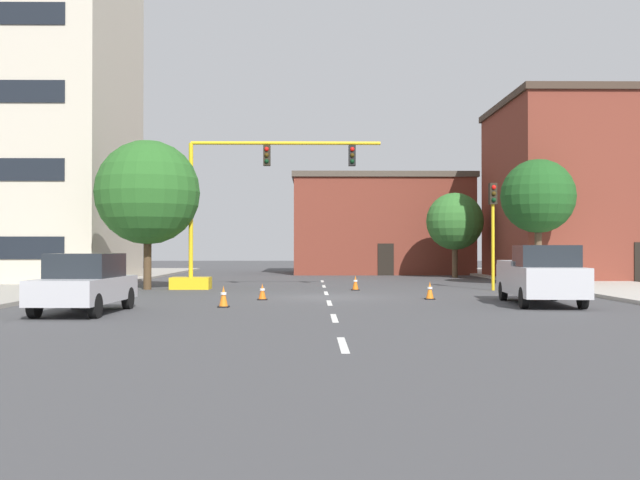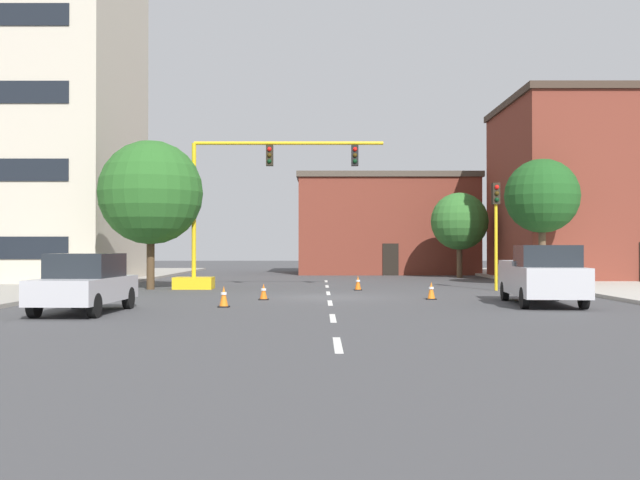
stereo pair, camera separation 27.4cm
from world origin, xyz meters
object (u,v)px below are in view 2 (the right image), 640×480
Objects in this scene: traffic_light_pole_right at (493,211)px; traffic_cone_roadside_d at (429,291)px; traffic_cone_roadside_a at (355,283)px; traffic_cone_roadside_b at (261,292)px; traffic_signal_gantry at (219,240)px; tree_left_near at (148,193)px; tree_right_far at (457,221)px; tree_right_mid at (539,196)px; pickup_truck_silver at (539,276)px; sedan_silver_near_left at (82,283)px; traffic_cone_roadside_c at (221,297)px.

traffic_cone_roadside_d is (-3.76, -5.75, -3.20)m from traffic_light_pole_right.
traffic_cone_roadside_a reaches higher than traffic_cone_roadside_b.
traffic_signal_gantry is 3.86m from tree_left_near.
traffic_cone_roadside_a is (-7.17, -13.91, -3.26)m from tree_right_far.
tree_right_mid is at bearing 54.56° from traffic_cone_roadside_d.
traffic_cone_roadside_d is at bearing 143.67° from pickup_truck_silver.
traffic_signal_gantry reaches higher than tree_right_mid.
sedan_silver_near_left is 7.27m from traffic_cone_roadside_b.
tree_right_mid is at bearing -76.85° from tree_right_far.
tree_right_far is at bearing 38.37° from tree_left_near.
tree_left_near reaches higher than tree_right_far.
traffic_light_pole_right is 5.44m from tree_right_mid.
tree_left_near reaches higher than traffic_cone_roadside_a.
tree_left_near reaches higher than traffic_cone_roadside_b.
tree_right_mid is at bearing 73.16° from pickup_truck_silver.
pickup_truck_silver is 9.78m from traffic_cone_roadside_b.
tree_right_far reaches higher than sedan_silver_near_left.
tree_left_near is 10.27× the size of traffic_cone_roadside_a.
sedan_silver_near_left is at bearing -152.91° from traffic_cone_roadside_d.
tree_right_far is 8.15× the size of traffic_cone_roadside_a.
traffic_light_pole_right is (12.42, -1.22, 1.25)m from traffic_signal_gantry.
tree_right_far is (16.63, 13.17, -0.85)m from tree_left_near.
tree_left_near is at bearing 149.12° from pickup_truck_silver.
tree_left_near is at bearing 94.18° from sedan_silver_near_left.
traffic_signal_gantry is 2.01× the size of traffic_light_pole_right.
traffic_cone_roadside_b is at bearing -70.69° from traffic_signal_gantry.
traffic_cone_roadside_d is (10.96, 5.61, -0.56)m from sedan_silver_near_left.
sedan_silver_near_left is at bearing -126.68° from traffic_cone_roadside_a.
tree_right_far reaches higher than traffic_cone_roadside_b.
pickup_truck_silver is 8.34× the size of traffic_cone_roadside_a.
traffic_signal_gantry reaches higher than traffic_cone_roadside_c.
traffic_cone_roadside_b is (4.80, 5.43, -0.60)m from sedan_silver_near_left.
traffic_signal_gantry is at bearing 141.86° from pickup_truck_silver.
tree_right_mid is 24.09m from sedan_silver_near_left.
sedan_silver_near_left reaches higher than traffic_cone_roadside_a.
tree_right_far reaches higher than traffic_cone_roadside_a.
traffic_cone_roadside_c is at bearing -136.63° from tree_right_mid.
traffic_light_pole_right is 8.13× the size of traffic_cone_roadside_b.
traffic_cone_roadside_d is at bearing 26.13° from traffic_cone_roadside_c.
traffic_cone_roadside_c is (1.49, -10.49, -1.94)m from traffic_signal_gantry.
traffic_cone_roadside_c is 8.00m from traffic_cone_roadside_d.
tree_right_far is at bearing 76.43° from traffic_cone_roadside_d.
traffic_light_pole_right reaches higher than traffic_cone_roadside_b.
tree_left_near reaches higher than pickup_truck_silver.
traffic_cone_roadside_b is at bearing -121.79° from traffic_cone_roadside_a.
traffic_cone_roadside_b is at bearing 73.04° from traffic_cone_roadside_c.
traffic_signal_gantry is 15.30m from pickup_truck_silver.
tree_left_near is at bearing -170.07° from tree_right_mid.
tree_right_mid reaches higher than tree_right_far.
traffic_signal_gantry reaches higher than traffic_light_pole_right.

